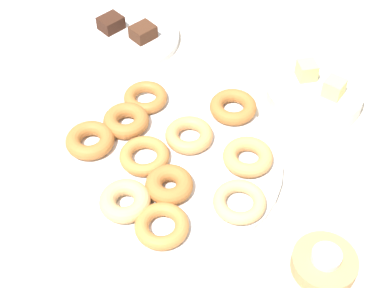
# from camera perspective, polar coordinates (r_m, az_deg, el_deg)

# --- Properties ---
(ground_plane) EXTENTS (2.40, 2.40, 0.00)m
(ground_plane) POSITION_cam_1_polar(r_m,az_deg,el_deg) (1.01, -1.48, -2.30)
(ground_plane) COLOR beige
(donut_plate) EXTENTS (0.38, 0.38, 0.01)m
(donut_plate) POSITION_cam_1_polar(r_m,az_deg,el_deg) (1.01, -1.48, -2.04)
(donut_plate) COLOR silver
(donut_plate) RESTS_ON ground_plane
(donut_0) EXTENTS (0.11, 0.11, 0.03)m
(donut_0) POSITION_cam_1_polar(r_m,az_deg,el_deg) (0.95, -2.35, -4.19)
(donut_0) COLOR #AD6B33
(donut_0) RESTS_ON donut_plate
(donut_1) EXTENTS (0.10, 0.10, 0.02)m
(donut_1) POSITION_cam_1_polar(r_m,az_deg,el_deg) (0.91, -3.11, -8.37)
(donut_1) COLOR #BC7A3D
(donut_1) RESTS_ON donut_plate
(donut_2) EXTENTS (0.11, 0.11, 0.03)m
(donut_2) POSITION_cam_1_polar(r_m,az_deg,el_deg) (1.00, 5.74, -1.32)
(donut_2) COLOR tan
(donut_2) RESTS_ON donut_plate
(donut_3) EXTENTS (0.10, 0.10, 0.03)m
(donut_3) POSITION_cam_1_polar(r_m,az_deg,el_deg) (1.03, -10.40, 0.38)
(donut_3) COLOR #AD6B33
(donut_3) RESTS_ON donut_plate
(donut_4) EXTENTS (0.12, 0.12, 0.02)m
(donut_4) POSITION_cam_1_polar(r_m,az_deg,el_deg) (1.03, -0.30, 0.93)
(donut_4) COLOR tan
(donut_4) RESTS_ON donut_plate
(donut_5) EXTENTS (0.13, 0.13, 0.02)m
(donut_5) POSITION_cam_1_polar(r_m,az_deg,el_deg) (1.00, -4.90, -1.23)
(donut_5) COLOR #BC7A3D
(donut_5) RESTS_ON donut_plate
(donut_6) EXTENTS (0.11, 0.11, 0.03)m
(donut_6) POSITION_cam_1_polar(r_m,az_deg,el_deg) (1.08, 4.23, 3.81)
(donut_6) COLOR #AD6B33
(donut_6) RESTS_ON donut_plate
(donut_7) EXTENTS (0.11, 0.11, 0.02)m
(donut_7) POSITION_cam_1_polar(r_m,az_deg,el_deg) (1.10, -4.78, 4.77)
(donut_7) COLOR #AD6B33
(donut_7) RESTS_ON donut_plate
(donut_8) EXTENTS (0.10, 0.10, 0.03)m
(donut_8) POSITION_cam_1_polar(r_m,az_deg,el_deg) (1.06, -6.77, 2.40)
(donut_8) COLOR #AD6B33
(donut_8) RESTS_ON donut_plate
(donut_9) EXTENTS (0.10, 0.10, 0.02)m
(donut_9) POSITION_cam_1_polar(r_m,az_deg,el_deg) (0.94, 4.90, -5.92)
(donut_9) COLOR tan
(donut_9) RESTS_ON donut_plate
(donut_10) EXTENTS (0.10, 0.10, 0.03)m
(donut_10) POSITION_cam_1_polar(r_m,az_deg,el_deg) (0.94, -6.88, -5.81)
(donut_10) COLOR tan
(donut_10) RESTS_ON donut_plate
(cake_plate) EXTENTS (0.24, 0.24, 0.02)m
(cake_plate) POSITION_cam_1_polar(r_m,az_deg,el_deg) (1.29, -6.79, 10.79)
(cake_plate) COLOR silver
(cake_plate) RESTS_ON ground_plane
(brownie_near) EXTENTS (0.05, 0.06, 0.03)m
(brownie_near) POSITION_cam_1_polar(r_m,az_deg,el_deg) (1.29, -8.31, 12.17)
(brownie_near) COLOR #381E14
(brownie_near) RESTS_ON cake_plate
(brownie_far) EXTENTS (0.05, 0.06, 0.03)m
(brownie_far) POSITION_cam_1_polar(r_m,az_deg,el_deg) (1.26, -5.04, 11.34)
(brownie_far) COLOR #472819
(brownie_far) RESTS_ON cake_plate
(candle_holder) EXTENTS (0.10, 0.10, 0.03)m
(candle_holder) POSITION_cam_1_polar(r_m,az_deg,el_deg) (0.91, 13.38, -11.83)
(candle_holder) COLOR tan
(candle_holder) RESTS_ON ground_plane
(tealight) EXTENTS (0.05, 0.05, 0.01)m
(tealight) POSITION_cam_1_polar(r_m,az_deg,el_deg) (0.89, 13.62, -11.14)
(tealight) COLOR silver
(tealight) RESTS_ON candle_holder
(fruit_bowl) EXTENTS (0.19, 0.19, 0.04)m
(fruit_bowl) POSITION_cam_1_polar(r_m,az_deg,el_deg) (1.14, 12.40, 5.01)
(fruit_bowl) COLOR silver
(fruit_bowl) RESTS_ON ground_plane
(melon_chunk_left) EXTENTS (0.05, 0.05, 0.04)m
(melon_chunk_left) POSITION_cam_1_polar(r_m,az_deg,el_deg) (1.14, 11.67, 7.39)
(melon_chunk_left) COLOR #DBD67A
(melon_chunk_left) RESTS_ON fruit_bowl
(melon_chunk_right) EXTENTS (0.05, 0.05, 0.04)m
(melon_chunk_right) POSITION_cam_1_polar(r_m,az_deg,el_deg) (1.11, 14.35, 5.59)
(melon_chunk_right) COLOR #DBD67A
(melon_chunk_right) RESTS_ON fruit_bowl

